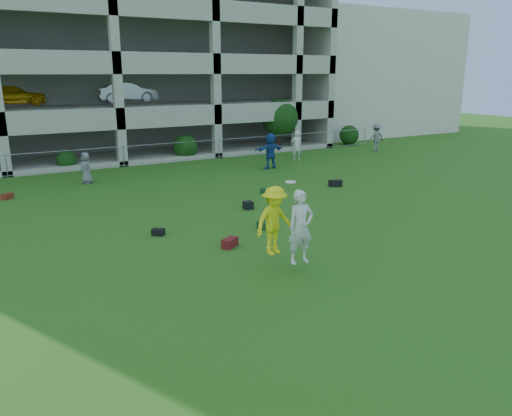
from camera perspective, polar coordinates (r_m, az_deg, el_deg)
ground at (r=12.84m, az=8.93°, el=-8.78°), size 100.00×100.00×0.00m
stucco_building at (r=47.99m, az=9.81°, el=14.78°), size 16.00×14.00×10.00m
bystander_c at (r=25.35m, az=-18.86°, el=4.35°), size 0.76×0.88×1.52m
bystander_d at (r=27.86m, az=1.64°, el=6.56°), size 1.87×0.68×1.98m
bystander_e at (r=30.45m, az=4.65°, el=7.09°), size 0.74×0.56×1.81m
bystander_f at (r=35.34m, az=13.57°, el=7.87°), size 1.28×0.86×1.85m
bag_red_a at (r=15.35m, az=-3.00°, el=-3.99°), size 0.63×0.55×0.28m
bag_black_b at (r=16.75m, az=-11.12°, el=-2.71°), size 0.47×0.45×0.22m
bag_green_c at (r=17.13m, az=1.07°, el=-1.95°), size 0.55×0.42×0.26m
crate_d at (r=19.58m, az=-0.91°, el=0.32°), size 0.39×0.39×0.30m
bag_black_e at (r=23.79m, az=9.06°, el=2.81°), size 0.66×0.48×0.30m
bag_red_f at (r=23.60m, az=-26.57°, el=1.20°), size 0.53×0.50×0.24m
bag_green_g at (r=22.04m, az=1.17°, el=1.94°), size 0.57×0.56×0.25m
frisbee_contest at (r=13.20m, az=3.05°, el=-1.67°), size 1.58×1.12×2.27m
parking_garage at (r=37.52m, az=-19.19°, el=15.68°), size 30.00×14.00×12.00m
fence at (r=29.39m, az=-14.90°, el=5.76°), size 36.06×0.06×1.20m
shrub_row at (r=31.41m, az=-7.20°, el=8.38°), size 34.38×2.52×3.50m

